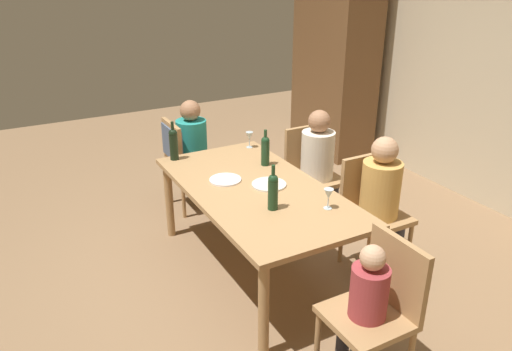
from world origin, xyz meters
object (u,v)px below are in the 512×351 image
Objects in this scene: person_man_guest at (195,146)px; wine_bottle_dark_red at (174,143)px; chair_left_end at (181,154)px; wine_glass_centre at (249,136)px; person_man_bearded at (382,196)px; armoire_cabinet at (334,66)px; chair_far_left at (311,169)px; dinner_plate_guest_left at (225,180)px; wine_bottle_short_olive at (273,190)px; person_woman_host at (319,161)px; wine_glass_near_left at (329,195)px; person_child_small at (364,305)px; wine_bottle_tall_green at (265,150)px; chair_right_end at (379,303)px; chair_far_right at (371,205)px; dinner_plate_host at (269,184)px; dining_table at (256,197)px.

person_man_guest is 3.28× the size of wine_bottle_dark_red.
wine_glass_centre is (0.51, 0.49, 0.25)m from chair_left_end.
armoire_cabinet is at bearing -118.89° from person_man_bearded.
person_man_guest is (-0.81, -0.84, 0.11)m from chair_far_left.
wine_bottle_short_olive is at bearing 8.04° from dinner_plate_guest_left.
person_woman_host reaches higher than dinner_plate_guest_left.
chair_far_left reaches higher than wine_glass_near_left.
wine_glass_near_left is (0.10, -0.59, 0.19)m from person_man_bearded.
person_man_guest is 1.19× the size of person_child_small.
person_child_small is at bearing 4.63° from dinner_plate_guest_left.
person_woman_host is (0.11, -0.00, 0.12)m from chair_far_left.
chair_left_end is at bearing -42.88° from person_woman_host.
chair_far_left is at bearing -26.05° from person_child_small.
person_man_bearded is 3.65× the size of wine_bottle_tall_green.
armoire_cabinet is at bearing -129.87° from person_woman_host.
wine_bottle_dark_red is 2.28× the size of wine_glass_near_left.
chair_left_end is at bearing 154.69° from wine_bottle_dark_red.
wine_bottle_tall_green reaches higher than person_child_small.
person_woman_host reaches higher than person_child_small.
armoire_cabinet is at bearing -131.89° from chair_far_left.
armoire_cabinet reaches higher than person_child_small.
chair_right_end is at bearing -7.54° from wine_glass_centre.
chair_far_right is 0.81× the size of person_man_bearded.
wine_glass_near_left is at bearing -21.14° from person_child_small.
wine_glass_centre is 0.78m from dinner_plate_guest_left.
chair_far_left reaches higher than dinner_plate_host.
wine_bottle_short_olive is (2.40, -2.30, -0.21)m from armoire_cabinet.
person_woman_host is at bearing 147.71° from wine_glass_near_left.
wine_bottle_dark_red is (-0.49, -0.63, 0.01)m from wine_bottle_tall_green.
chair_right_end is 2.71× the size of wine_bottle_dark_red.
wine_bottle_dark_red is at bearing -38.47° from person_man_guest.
wine_bottle_short_olive is 0.39m from wine_glass_near_left.
person_man_bearded reaches higher than wine_glass_centre.
person_man_guest is (-0.00, 0.15, 0.05)m from chair_left_end.
person_man_guest reaches higher than dinner_plate_host.
person_child_small is 6.28× the size of wine_glass_centre.
person_man_bearded is 7.59× the size of wine_glass_near_left.
wine_glass_near_left is 0.59× the size of dinner_plate_guest_left.
wine_bottle_tall_green is 1.16× the size of dinner_plate_host.
armoire_cabinet reaches higher than dinner_plate_guest_left.
dinner_plate_guest_left is at bearing -147.02° from dining_table.
person_child_small is at bearing -34.01° from armoire_cabinet.
chair_left_end is at bearing -167.88° from wine_glass_near_left.
chair_left_end is 1.35m from person_woman_host.
person_woman_host is 3.62× the size of wine_bottle_tall_green.
dining_table is 1.32m from chair_left_end.
chair_right_end is 2.16m from wine_glass_centre.
chair_far_right is 2.96× the size of wine_bottle_tall_green.
wine_bottle_dark_red reaches higher than chair_far_left.
armoire_cabinet is 2.33× the size of person_child_small.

